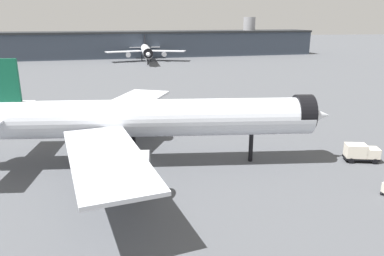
{
  "coord_description": "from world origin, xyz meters",
  "views": [
    {
      "loc": [
        0.03,
        -56.53,
        23.29
      ],
      "look_at": [
        8.96,
        0.0,
        6.02
      ],
      "focal_mm": 34.2,
      "sensor_mm": 36.0,
      "label": 1
    }
  ],
  "objects_px": {
    "traffic_cone_near_nose": "(220,112)",
    "airliner_far_taxiway": "(146,51)",
    "airliner_near_gate": "(145,119)",
    "service_truck_front": "(361,152)"
  },
  "relations": [
    {
      "from": "airliner_far_taxiway",
      "to": "service_truck_front",
      "type": "height_order",
      "value": "airliner_far_taxiway"
    },
    {
      "from": "traffic_cone_near_nose",
      "to": "airliner_far_taxiway",
      "type": "bearing_deg",
      "value": 97.01
    },
    {
      "from": "airliner_far_taxiway",
      "to": "traffic_cone_near_nose",
      "type": "height_order",
      "value": "airliner_far_taxiway"
    },
    {
      "from": "airliner_far_taxiway",
      "to": "airliner_near_gate",
      "type": "bearing_deg",
      "value": -2.64
    },
    {
      "from": "airliner_near_gate",
      "to": "service_truck_front",
      "type": "relative_size",
      "value": 10.39
    },
    {
      "from": "airliner_far_taxiway",
      "to": "traffic_cone_near_nose",
      "type": "distance_m",
      "value": 117.17
    },
    {
      "from": "traffic_cone_near_nose",
      "to": "airliner_near_gate",
      "type": "bearing_deg",
      "value": -122.56
    },
    {
      "from": "airliner_near_gate",
      "to": "traffic_cone_near_nose",
      "type": "height_order",
      "value": "airliner_near_gate"
    },
    {
      "from": "airliner_near_gate",
      "to": "airliner_far_taxiway",
      "type": "distance_m",
      "value": 147.41
    },
    {
      "from": "airliner_near_gate",
      "to": "service_truck_front",
      "type": "height_order",
      "value": "airliner_near_gate"
    }
  ]
}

